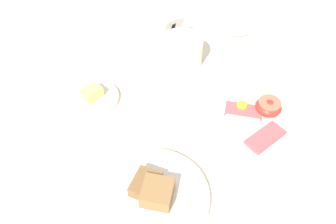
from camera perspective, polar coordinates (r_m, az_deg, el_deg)
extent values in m
plane|color=beige|center=(0.65, 9.32, -3.88)|extent=(3.00, 3.00, 0.00)
cylinder|color=silver|center=(0.68, 13.60, -1.81)|extent=(0.24, 0.24, 0.01)
cylinder|color=silver|center=(0.67, 13.72, -1.37)|extent=(0.18, 0.18, 0.00)
cube|color=#BC5156|center=(0.68, 12.94, 0.19)|extent=(0.08, 0.08, 0.01)
cube|color=beige|center=(0.66, 12.86, -0.79)|extent=(0.05, 0.06, 0.01)
cube|color=#BC5156|center=(0.64, 16.59, -4.27)|extent=(0.08, 0.04, 0.01)
cube|color=beige|center=(0.65, 15.53, -3.37)|extent=(0.07, 0.02, 0.01)
ellipsoid|color=red|center=(0.69, 17.10, 0.86)|extent=(0.05, 0.05, 0.03)
cylinder|color=#DB664C|center=(0.68, 17.32, 1.56)|extent=(0.04, 0.04, 0.00)
ellipsoid|color=white|center=(0.68, 12.37, 0.64)|extent=(0.07, 0.06, 0.01)
ellipsoid|color=yellow|center=(0.68, 12.78, 1.17)|extent=(0.02, 0.02, 0.01)
cube|color=silver|center=(0.64, 11.57, -3.02)|extent=(0.11, 0.05, 0.00)
cube|color=silver|center=(0.67, 17.26, -1.66)|extent=(0.03, 0.02, 0.00)
cube|color=silver|center=(0.68, 20.24, -1.50)|extent=(0.04, 0.02, 0.00)
cube|color=silver|center=(0.69, 19.93, -1.02)|extent=(0.04, 0.02, 0.00)
cube|color=silver|center=(0.69, 19.62, -0.54)|extent=(0.04, 0.02, 0.00)
cube|color=silver|center=(0.66, 10.26, -1.23)|extent=(0.11, 0.02, 0.00)
cube|color=#9EA0A5|center=(0.71, 16.16, 1.72)|extent=(0.08, 0.02, 0.00)
cylinder|color=silver|center=(0.57, -2.70, -14.57)|extent=(0.19, 0.19, 0.01)
cylinder|color=silver|center=(0.56, -2.72, -14.20)|extent=(0.14, 0.14, 0.00)
cube|color=brown|center=(0.55, -3.88, -12.48)|extent=(0.07, 0.06, 0.02)
cube|color=olive|center=(0.54, -1.87, -13.84)|extent=(0.07, 0.07, 0.03)
cylinder|color=white|center=(0.78, 2.30, 10.48)|extent=(0.10, 0.10, 0.07)
cylinder|color=white|center=(0.76, 2.37, 12.18)|extent=(0.08, 0.08, 0.01)
cylinder|color=silver|center=(0.72, -12.92, 2.32)|extent=(0.11, 0.11, 0.01)
cube|color=#F4E06B|center=(0.71, -13.13, 3.22)|extent=(0.05, 0.04, 0.02)
cube|color=white|center=(0.84, 0.74, 14.06)|extent=(0.06, 0.02, 0.07)
cube|color=white|center=(0.86, -0.28, 14.77)|extent=(0.06, 0.02, 0.07)
cube|color=black|center=(0.84, 0.83, 14.21)|extent=(0.01, 0.01, 0.04)
cube|color=silver|center=(0.89, 5.33, 13.10)|extent=(0.10, 0.07, 0.01)
ellipsoid|color=silver|center=(0.91, 12.06, 13.29)|extent=(0.07, 0.06, 0.01)
cube|color=silver|center=(0.67, 23.83, -6.45)|extent=(0.03, 0.03, 0.01)
cube|color=silver|center=(0.67, 20.78, -5.38)|extent=(0.03, 0.03, 0.00)
cube|color=silver|center=(0.66, 20.77, -5.92)|extent=(0.03, 0.03, 0.00)
cube|color=silver|center=(0.66, 20.77, -6.47)|extent=(0.03, 0.03, 0.00)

